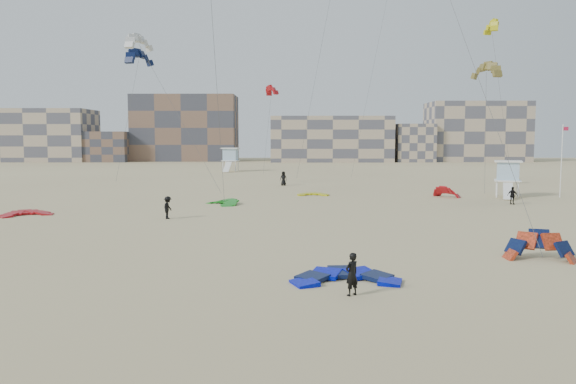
{
  "coord_description": "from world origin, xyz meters",
  "views": [
    {
      "loc": [
        -0.65,
        -22.59,
        6.07
      ],
      "look_at": [
        -0.82,
        6.0,
        3.36
      ],
      "focal_mm": 35.0,
      "sensor_mm": 36.0,
      "label": 1
    }
  ],
  "objects_px": {
    "kite_ground_blue": "(346,281)",
    "lifeguard_tower_near": "(508,179)",
    "kite_ground_orange": "(539,260)",
    "kitesurfer_main": "(352,274)"
  },
  "relations": [
    {
      "from": "kite_ground_orange",
      "to": "lifeguard_tower_near",
      "type": "distance_m",
      "value": 32.58
    },
    {
      "from": "kitesurfer_main",
      "to": "lifeguard_tower_near",
      "type": "height_order",
      "value": "lifeguard_tower_near"
    },
    {
      "from": "kite_ground_blue",
      "to": "kite_ground_orange",
      "type": "relative_size",
      "value": 1.3
    },
    {
      "from": "kite_ground_orange",
      "to": "kitesurfer_main",
      "type": "bearing_deg",
      "value": -130.88
    },
    {
      "from": "kite_ground_blue",
      "to": "kite_ground_orange",
      "type": "distance_m",
      "value": 11.06
    },
    {
      "from": "kite_ground_blue",
      "to": "kite_ground_orange",
      "type": "xyz_separation_m",
      "value": [
        10.18,
        4.33,
        0.0
      ]
    },
    {
      "from": "kitesurfer_main",
      "to": "kite_ground_orange",
      "type": "bearing_deg",
      "value": 173.72
    },
    {
      "from": "kite_ground_blue",
      "to": "lifeguard_tower_near",
      "type": "distance_m",
      "value": 40.73
    },
    {
      "from": "kitesurfer_main",
      "to": "lifeguard_tower_near",
      "type": "distance_m",
      "value": 42.58
    },
    {
      "from": "kite_ground_blue",
      "to": "lifeguard_tower_near",
      "type": "xyz_separation_m",
      "value": [
        20.36,
        35.23,
        1.89
      ]
    }
  ]
}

